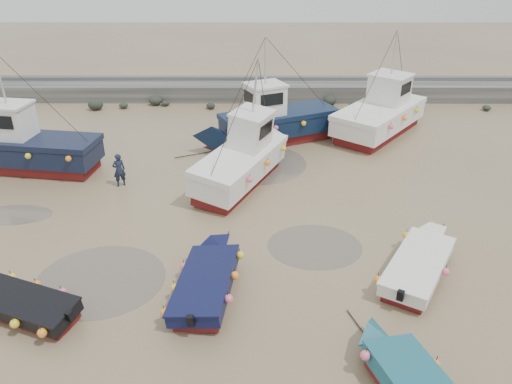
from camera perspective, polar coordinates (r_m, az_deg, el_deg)
ground at (r=19.14m, az=-7.36°, el=-8.84°), size 120.00×120.00×0.00m
seawall at (r=38.85m, az=-3.47°, el=11.43°), size 60.00×4.92×1.50m
puddle_a at (r=19.37m, az=-17.37°, el=-9.53°), size 4.76×4.76×0.01m
puddle_b at (r=20.46m, az=6.73°, el=-6.14°), size 3.85×3.85×0.01m
puddle_c at (r=25.04m, az=-26.14°, el=-2.34°), size 3.66×3.66×0.01m
puddle_d at (r=27.61m, az=-0.24°, el=3.34°), size 5.82×5.82×0.01m
dinghy_1 at (r=17.78m, az=-5.33°, el=-9.72°), size 2.63×6.37×1.43m
dinghy_2 at (r=14.91m, az=17.28°, el=-19.95°), size 2.88×5.75×1.43m
dinghy_3 at (r=19.49m, az=18.32°, el=-7.50°), size 4.15×6.08×1.43m
dinghy_4 at (r=18.40m, az=-25.34°, el=-11.19°), size 5.51×2.88×1.43m
cabin_boat_0 at (r=29.07m, az=-25.20°, el=4.77°), size 10.09×3.73×6.22m
cabin_boat_1 at (r=25.10m, az=-1.47°, el=4.15°), size 5.32×9.32×6.22m
cabin_boat_2 at (r=30.02m, az=1.60°, el=8.08°), size 9.71×5.76×6.22m
cabin_boat_3 at (r=32.82m, az=14.37°, el=8.91°), size 7.66×9.19×6.22m
person at (r=26.00m, az=-15.15°, el=0.72°), size 0.75×0.66×1.72m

